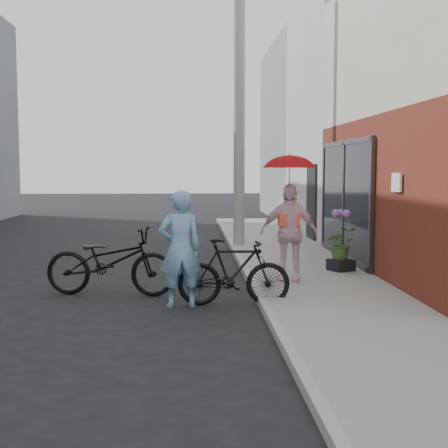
{
  "coord_description": "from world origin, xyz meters",
  "views": [
    {
      "loc": [
        -0.13,
        -9.57,
        2.06
      ],
      "look_at": [
        0.45,
        0.95,
        1.1
      ],
      "focal_mm": 50.0,
      "sensor_mm": 36.0,
      "label": 1
    }
  ],
  "objects": [
    {
      "name": "officer",
      "position": [
        -0.28,
        -0.48,
        0.87
      ],
      "size": [
        0.69,
        0.52,
        1.73
      ],
      "primitive_type": "imported",
      "rotation": [
        0.0,
        0.0,
        3.31
      ],
      "color": "#7BB0DB",
      "rests_on": "ground"
    },
    {
      "name": "utility_pole",
      "position": [
        1.1,
        6.0,
        3.5
      ],
      "size": [
        0.28,
        0.28,
        7.0
      ],
      "primitive_type": "cylinder",
      "color": "#9E9E99",
      "rests_on": "ground"
    },
    {
      "name": "planter",
      "position": [
        2.71,
        1.92,
        0.22
      ],
      "size": [
        0.53,
        0.53,
        0.21
      ],
      "primitive_type": "cube",
      "rotation": [
        0.0,
        0.0,
        0.42
      ],
      "color": "black",
      "rests_on": "sidewalk"
    },
    {
      "name": "curb",
      "position": [
        0.94,
        2.0,
        0.06
      ],
      "size": [
        0.12,
        24.0,
        0.12
      ],
      "primitive_type": "cube",
      "color": "#9E9E99",
      "rests_on": "ground"
    },
    {
      "name": "bike_left",
      "position": [
        -1.41,
        0.43,
        0.55
      ],
      "size": [
        2.2,
        1.07,
        1.11
      ],
      "primitive_type": "imported",
      "rotation": [
        0.0,
        0.0,
        1.41
      ],
      "color": "black",
      "rests_on": "ground"
    },
    {
      "name": "potted_plant",
      "position": [
        2.71,
        1.92,
        0.64
      ],
      "size": [
        0.56,
        0.48,
        0.62
      ],
      "primitive_type": "imported",
      "color": "#3B692A",
      "rests_on": "planter"
    },
    {
      "name": "parasol",
      "position": [
        1.55,
        0.91,
        2.17
      ],
      "size": [
        0.88,
        0.88,
        0.77
      ],
      "primitive_type": "imported",
      "color": "red",
      "rests_on": "kimono_woman"
    },
    {
      "name": "bike_right",
      "position": [
        0.52,
        -0.42,
        0.5
      ],
      "size": [
        1.69,
        0.53,
        1.01
      ],
      "primitive_type": "imported",
      "rotation": [
        0.0,
        0.0,
        1.53
      ],
      "color": "black",
      "rests_on": "ground"
    },
    {
      "name": "plaster_building",
      "position": [
        7.2,
        9.0,
        3.5
      ],
      "size": [
        8.0,
        6.0,
        7.0
      ],
      "primitive_type": "cube",
      "color": "silver",
      "rests_on": "ground"
    },
    {
      "name": "kimono_woman",
      "position": [
        1.55,
        0.91,
        0.95
      ],
      "size": [
        1.04,
        0.63,
        1.66
      ],
      "primitive_type": "imported",
      "rotation": [
        0.0,
        0.0,
        -0.25
      ],
      "color": "white",
      "rests_on": "sidewalk"
    },
    {
      "name": "sidewalk",
      "position": [
        2.1,
        2.0,
        0.06
      ],
      "size": [
        2.2,
        24.0,
        0.12
      ],
      "primitive_type": "cube",
      "color": "gray",
      "rests_on": "ground"
    },
    {
      "name": "ground",
      "position": [
        0.0,
        0.0,
        0.0
      ],
      "size": [
        80.0,
        80.0,
        0.0
      ],
      "primitive_type": "plane",
      "color": "black",
      "rests_on": "ground"
    },
    {
      "name": "east_building_far",
      "position": [
        7.2,
        16.0,
        3.5
      ],
      "size": [
        8.0,
        8.0,
        7.0
      ],
      "primitive_type": "cube",
      "color": "gray",
      "rests_on": "ground"
    }
  ]
}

